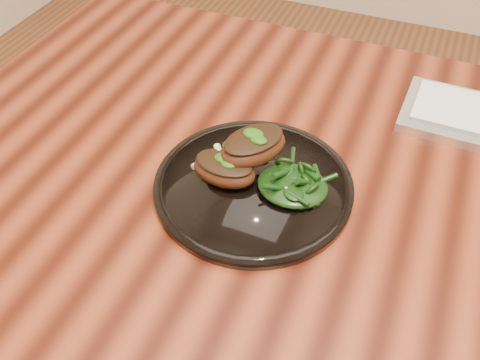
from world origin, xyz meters
name	(u,v)px	position (x,y,z in m)	size (l,w,h in m)	color
desk	(439,256)	(0.00, 0.00, 0.67)	(1.60, 0.80, 0.75)	#340F06
plate	(254,186)	(-0.27, -0.05, 0.76)	(0.27, 0.27, 0.02)	black
lamb_chop_front	(224,169)	(-0.31, -0.06, 0.79)	(0.10, 0.07, 0.04)	#3F1B0C
lamb_chop_back	(253,146)	(-0.28, -0.03, 0.81)	(0.11, 0.12, 0.04)	#3F1B0C
herb_smear	(246,149)	(-0.30, 0.00, 0.77)	(0.07, 0.05, 0.00)	#134307
greens_heap	(293,182)	(-0.21, -0.05, 0.78)	(0.10, 0.09, 0.04)	black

